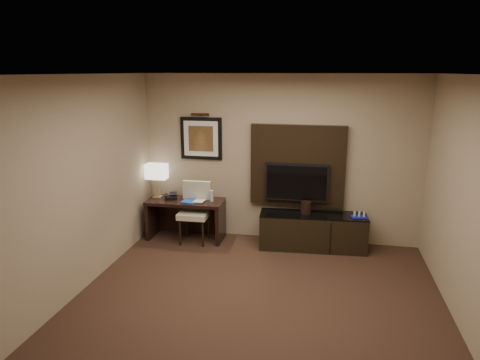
% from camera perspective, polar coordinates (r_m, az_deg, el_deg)
% --- Properties ---
extents(floor, '(4.50, 5.00, 0.01)m').
position_cam_1_polar(floor, '(5.13, 1.62, -17.97)').
color(floor, '#321E16').
rests_on(floor, ground).
extents(ceiling, '(4.50, 5.00, 0.01)m').
position_cam_1_polar(ceiling, '(4.33, 1.87, 13.88)').
color(ceiling, silver).
rests_on(ceiling, wall_back).
extents(wall_back, '(4.50, 0.01, 2.70)m').
position_cam_1_polar(wall_back, '(6.95, 5.27, 2.79)').
color(wall_back, '#9D876A').
rests_on(wall_back, floor).
extents(wall_front, '(4.50, 0.01, 2.70)m').
position_cam_1_polar(wall_front, '(2.36, -9.50, -21.77)').
color(wall_front, '#9D876A').
rests_on(wall_front, floor).
extents(wall_left, '(0.01, 5.00, 2.70)m').
position_cam_1_polar(wall_left, '(5.39, -22.57, -1.67)').
color(wall_left, '#9D876A').
rests_on(wall_left, floor).
extents(desk, '(1.27, 0.57, 0.67)m').
position_cam_1_polar(desk, '(7.21, -7.22, -5.22)').
color(desk, black).
rests_on(desk, floor).
extents(credenza, '(1.68, 0.57, 0.57)m').
position_cam_1_polar(credenza, '(6.87, 9.65, -6.75)').
color(credenza, black).
rests_on(credenza, floor).
extents(tv_wall_panel, '(1.50, 0.12, 1.30)m').
position_cam_1_polar(tv_wall_panel, '(6.88, 7.68, 1.93)').
color(tv_wall_panel, black).
rests_on(tv_wall_panel, wall_back).
extents(tv, '(1.00, 0.08, 0.60)m').
position_cam_1_polar(tv, '(6.84, 7.55, -0.29)').
color(tv, black).
rests_on(tv, tv_wall_panel).
extents(artwork, '(0.70, 0.04, 0.70)m').
position_cam_1_polar(artwork, '(7.13, -5.18, 5.54)').
color(artwork, black).
rests_on(artwork, wall_back).
extents(picture_light, '(0.04, 0.04, 0.30)m').
position_cam_1_polar(picture_light, '(7.04, -5.35, 8.71)').
color(picture_light, '#442C15').
rests_on(picture_light, wall_back).
extents(desk_chair, '(0.49, 0.56, 0.98)m').
position_cam_1_polar(desk_chair, '(6.99, -6.15, -4.46)').
color(desk_chair, beige).
rests_on(desk_chair, floor).
extents(table_lamp, '(0.37, 0.24, 0.58)m').
position_cam_1_polar(table_lamp, '(7.27, -11.01, -0.06)').
color(table_lamp, '#9D8161').
rests_on(table_lamp, desk).
extents(desk_phone, '(0.25, 0.24, 0.10)m').
position_cam_1_polar(desk_phone, '(7.18, -9.20, -2.12)').
color(desk_phone, black).
rests_on(desk_phone, desk).
extents(blue_folder, '(0.29, 0.35, 0.02)m').
position_cam_1_polar(blue_folder, '(7.02, -6.56, -2.76)').
color(blue_folder, '#1A45AF').
rests_on(blue_folder, desk).
extents(book, '(0.17, 0.03, 0.23)m').
position_cam_1_polar(book, '(6.99, -6.10, -1.92)').
color(book, tan).
rests_on(book, desk).
extents(water_bottle, '(0.07, 0.07, 0.19)m').
position_cam_1_polar(water_bottle, '(6.96, -3.82, -2.13)').
color(water_bottle, '#ABB7C2').
rests_on(water_bottle, desk).
extents(ice_bucket, '(0.21, 0.21, 0.19)m').
position_cam_1_polar(ice_bucket, '(6.77, 8.79, -3.63)').
color(ice_bucket, black).
rests_on(ice_bucket, credenza).
extents(minibar_tray, '(0.25, 0.18, 0.08)m').
position_cam_1_polar(minibar_tray, '(6.76, 15.62, -4.52)').
color(minibar_tray, '#181D9C').
rests_on(minibar_tray, credenza).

